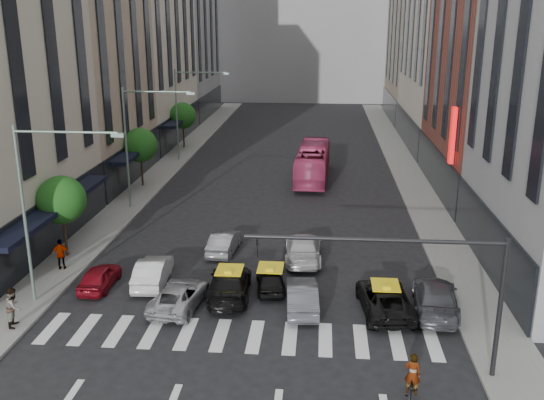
% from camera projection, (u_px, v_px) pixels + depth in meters
% --- Properties ---
extents(ground, '(160.00, 160.00, 0.00)m').
position_uv_depth(ground, '(238.00, 353.00, 26.26)').
color(ground, black).
rests_on(ground, ground).
extents(sidewalk_left, '(3.00, 96.00, 0.15)m').
position_uv_depth(sidewalk_left, '(159.00, 175.00, 55.76)').
color(sidewalk_left, slate).
rests_on(sidewalk_left, ground).
extents(sidewalk_right, '(3.00, 96.00, 0.15)m').
position_uv_depth(sidewalk_right, '(412.00, 180.00, 53.94)').
color(sidewalk_right, slate).
rests_on(sidewalk_right, ground).
extents(building_left_b, '(8.00, 16.00, 24.00)m').
position_uv_depth(building_left_b, '(80.00, 42.00, 50.84)').
color(building_left_b, tan).
rests_on(building_left_b, ground).
extents(building_left_d, '(8.00, 18.00, 30.00)m').
position_uv_depth(building_left_d, '(179.00, 10.00, 85.26)').
color(building_left_d, gray).
rests_on(building_left_d, ground).
extents(building_right_b, '(8.00, 18.00, 26.00)m').
position_uv_depth(building_right_b, '(500.00, 30.00, 46.90)').
color(building_right_b, brown).
rests_on(building_right_b, ground).
extents(building_right_d, '(8.00, 18.00, 28.00)m').
position_uv_depth(building_right_d, '(424.00, 17.00, 82.86)').
color(building_right_d, tan).
rests_on(building_right_d, ground).
extents(tree_near, '(2.88, 2.88, 4.95)m').
position_uv_depth(tree_near, '(61.00, 200.00, 35.67)').
color(tree_near, black).
rests_on(tree_near, sidewalk_left).
extents(tree_mid, '(2.88, 2.88, 4.95)m').
position_uv_depth(tree_mid, '(140.00, 145.00, 50.94)').
color(tree_mid, black).
rests_on(tree_mid, sidewalk_left).
extents(tree_far, '(2.88, 2.88, 4.95)m').
position_uv_depth(tree_far, '(183.00, 116.00, 66.20)').
color(tree_far, black).
rests_on(tree_far, sidewalk_left).
extents(streetlamp_near, '(5.38, 0.25, 9.00)m').
position_uv_depth(streetlamp_near, '(40.00, 192.00, 29.16)').
color(streetlamp_near, gray).
rests_on(streetlamp_near, sidewalk_left).
extents(streetlamp_mid, '(5.38, 0.25, 9.00)m').
position_uv_depth(streetlamp_mid, '(138.00, 132.00, 44.42)').
color(streetlamp_mid, gray).
rests_on(streetlamp_mid, sidewalk_left).
extents(streetlamp_far, '(5.38, 0.25, 9.00)m').
position_uv_depth(streetlamp_far, '(186.00, 103.00, 59.68)').
color(streetlamp_far, gray).
rests_on(streetlamp_far, sidewalk_left).
extents(traffic_signal, '(10.10, 0.20, 6.00)m').
position_uv_depth(traffic_signal, '(429.00, 274.00, 23.40)').
color(traffic_signal, black).
rests_on(traffic_signal, ground).
extents(liberty_sign, '(0.30, 0.70, 4.00)m').
position_uv_depth(liberty_sign, '(452.00, 135.00, 42.60)').
color(liberty_sign, red).
rests_on(liberty_sign, ground).
extents(car_red, '(1.49, 3.70, 1.26)m').
position_uv_depth(car_red, '(100.00, 277.00, 32.48)').
color(car_red, maroon).
rests_on(car_red, ground).
extents(car_white_front, '(1.80, 4.47, 1.44)m').
position_uv_depth(car_white_front, '(153.00, 271.00, 32.93)').
color(car_white_front, silver).
rests_on(car_white_front, ground).
extents(car_silver, '(2.65, 4.80, 1.27)m').
position_uv_depth(car_silver, '(179.00, 295.00, 30.29)').
color(car_silver, '#A7A7AD').
rests_on(car_silver, ground).
extents(taxi_left, '(2.45, 5.28, 1.49)m').
position_uv_depth(taxi_left, '(230.00, 283.00, 31.38)').
color(taxi_left, black).
rests_on(taxi_left, ground).
extents(taxi_center, '(1.93, 3.82, 1.25)m').
position_uv_depth(taxi_center, '(271.00, 279.00, 32.24)').
color(taxi_center, black).
rests_on(taxi_center, ground).
extents(car_grey_mid, '(1.85, 4.45, 1.43)m').
position_uv_depth(car_grey_mid, '(302.00, 296.00, 30.05)').
color(car_grey_mid, '#484A51').
rests_on(car_grey_mid, ground).
extents(taxi_right, '(2.85, 5.27, 1.41)m').
position_uv_depth(taxi_right, '(385.00, 299.00, 29.80)').
color(taxi_right, black).
rests_on(taxi_right, ground).
extents(car_grey_curb, '(2.67, 5.43, 1.52)m').
position_uv_depth(car_grey_curb, '(435.00, 297.00, 29.79)').
color(car_grey_curb, '#414349').
rests_on(car_grey_curb, ground).
extents(car_row2_left, '(1.75, 4.16, 1.34)m').
position_uv_depth(car_row2_left, '(224.00, 242.00, 37.38)').
color(car_row2_left, gray).
rests_on(car_row2_left, ground).
extents(car_row2_right, '(2.27, 5.27, 1.51)m').
position_uv_depth(car_row2_right, '(303.00, 248.00, 36.23)').
color(car_row2_right, beige).
rests_on(car_row2_right, ground).
extents(bus, '(3.03, 11.16, 3.08)m').
position_uv_depth(bus, '(313.00, 163.00, 53.98)').
color(bus, '#BD3766').
rests_on(bus, ground).
extents(motorcycle, '(1.06, 1.87, 0.93)m').
position_uv_depth(motorcycle, '(411.00, 388.00, 23.01)').
color(motorcycle, black).
rests_on(motorcycle, ground).
extents(rider, '(0.70, 0.55, 1.69)m').
position_uv_depth(rider, '(414.00, 358.00, 22.62)').
color(rider, gray).
rests_on(rider, motorcycle).
extents(pedestrian_near, '(0.85, 1.02, 1.91)m').
position_uv_depth(pedestrian_near, '(14.00, 307.00, 28.07)').
color(pedestrian_near, gray).
rests_on(pedestrian_near, sidewalk_left).
extents(pedestrian_far, '(1.11, 0.64, 1.79)m').
position_uv_depth(pedestrian_far, '(61.00, 254.00, 34.45)').
color(pedestrian_far, gray).
rests_on(pedestrian_far, sidewalk_left).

